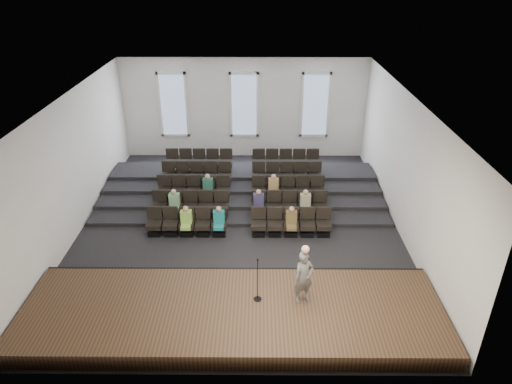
# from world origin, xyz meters

# --- Properties ---
(ground) EXTENTS (14.00, 14.00, 0.00)m
(ground) POSITION_xyz_m (0.00, 0.00, 0.00)
(ground) COLOR black
(ground) RESTS_ON ground
(ceiling) EXTENTS (12.00, 14.00, 0.02)m
(ceiling) POSITION_xyz_m (0.00, 0.00, 5.01)
(ceiling) COLOR white
(ceiling) RESTS_ON ground
(wall_back) EXTENTS (12.00, 0.04, 5.00)m
(wall_back) POSITION_xyz_m (0.00, 7.02, 2.50)
(wall_back) COLOR white
(wall_back) RESTS_ON ground
(wall_front) EXTENTS (12.00, 0.04, 5.00)m
(wall_front) POSITION_xyz_m (0.00, -7.02, 2.50)
(wall_front) COLOR white
(wall_front) RESTS_ON ground
(wall_left) EXTENTS (0.04, 14.00, 5.00)m
(wall_left) POSITION_xyz_m (-6.02, 0.00, 2.50)
(wall_left) COLOR white
(wall_left) RESTS_ON ground
(wall_right) EXTENTS (0.04, 14.00, 5.00)m
(wall_right) POSITION_xyz_m (6.02, 0.00, 2.50)
(wall_right) COLOR white
(wall_right) RESTS_ON ground
(stage) EXTENTS (11.80, 3.60, 0.50)m
(stage) POSITION_xyz_m (0.00, -5.10, 0.25)
(stage) COLOR #4A311F
(stage) RESTS_ON ground
(stage_lip) EXTENTS (11.80, 0.06, 0.52)m
(stage_lip) POSITION_xyz_m (0.00, -3.33, 0.25)
(stage_lip) COLOR black
(stage_lip) RESTS_ON ground
(risers) EXTENTS (11.80, 4.80, 0.60)m
(risers) POSITION_xyz_m (0.00, 3.17, 0.20)
(risers) COLOR black
(risers) RESTS_ON ground
(seating_rows) EXTENTS (6.80, 4.70, 1.67)m
(seating_rows) POSITION_xyz_m (-0.00, 1.54, 0.68)
(seating_rows) COLOR black
(seating_rows) RESTS_ON ground
(windows) EXTENTS (8.44, 0.10, 3.24)m
(windows) POSITION_xyz_m (0.00, 6.95, 2.70)
(windows) COLOR white
(windows) RESTS_ON wall_back
(audience) EXTENTS (5.45, 2.64, 1.10)m
(audience) POSITION_xyz_m (0.00, 0.32, 0.81)
(audience) COLOR #94C850
(audience) RESTS_ON seating_rows
(speaker) EXTENTS (0.68, 0.58, 1.59)m
(speaker) POSITION_xyz_m (1.99, -4.77, 1.29)
(speaker) COLOR #5D5A58
(speaker) RESTS_ON stage
(mic_stand) EXTENTS (0.24, 0.24, 1.42)m
(mic_stand) POSITION_xyz_m (0.71, -4.77, 0.92)
(mic_stand) COLOR black
(mic_stand) RESTS_ON stage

